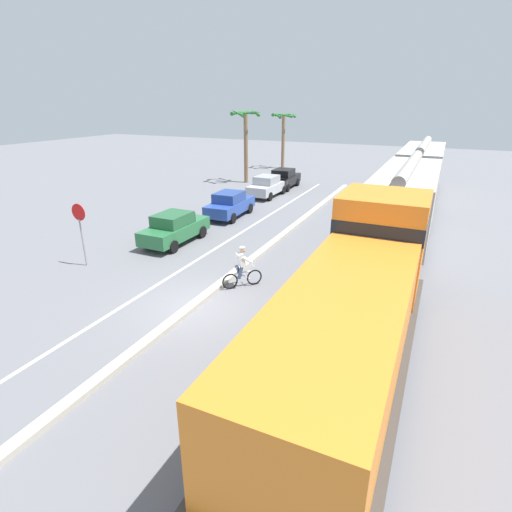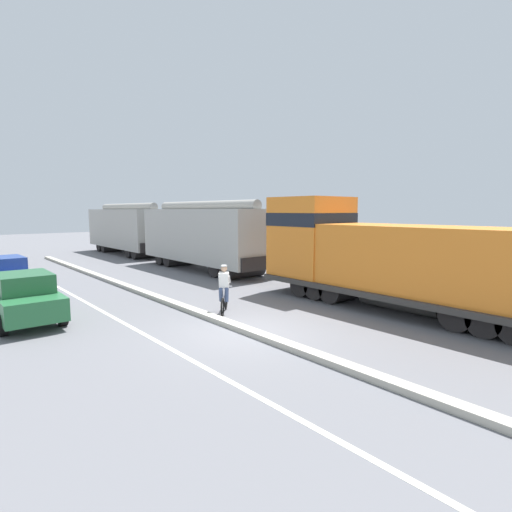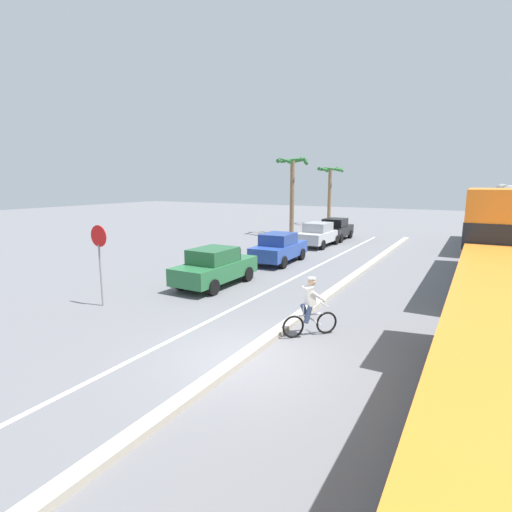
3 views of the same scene
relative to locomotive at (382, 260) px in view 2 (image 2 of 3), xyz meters
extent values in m
plane|color=slate|center=(-5.94, 0.83, -1.80)|extent=(120.00, 120.00, 0.00)
cube|color=#B2AD9E|center=(-5.94, 6.83, -1.72)|extent=(0.36, 36.00, 0.16)
cube|color=silver|center=(-8.34, 6.83, -1.79)|extent=(0.14, 36.00, 0.01)
cube|color=orange|center=(0.00, -1.44, 0.10)|extent=(2.70, 9.86, 2.40)
cube|color=orange|center=(0.00, 3.56, 0.65)|extent=(2.80, 2.80, 3.50)
cube|color=black|center=(0.00, 3.56, 1.44)|extent=(2.83, 2.83, 0.56)
cube|color=#383533|center=(0.00, -0.84, -1.10)|extent=(3.10, 11.60, 0.20)
cylinder|color=#4C4947|center=(0.00, -0.84, -1.25)|extent=(1.10, 3.00, 1.10)
cylinder|color=black|center=(0.00, 3.15, -1.30)|extent=(2.40, 1.00, 1.00)
cylinder|color=black|center=(0.00, 2.35, -1.30)|extent=(2.40, 1.00, 1.00)
cylinder|color=black|center=(0.00, 1.55, -1.30)|extent=(2.40, 1.00, 1.00)
cylinder|color=black|center=(0.00, -3.23, -1.30)|extent=(2.40, 1.00, 1.00)
cylinder|color=black|center=(0.00, -4.03, -1.30)|extent=(2.40, 1.00, 1.00)
cube|color=#ADABA3|center=(0.00, 12.16, 0.35)|extent=(2.90, 10.40, 3.10)
cylinder|color=gray|center=(0.00, 12.16, 2.08)|extent=(0.60, 9.88, 0.60)
cube|color=black|center=(0.00, 17.41, -0.85)|extent=(2.61, 0.10, 0.70)
cube|color=black|center=(0.00, 6.91, -0.85)|extent=(2.61, 0.10, 0.70)
cylinder|color=black|center=(0.00, 15.93, -1.35)|extent=(2.46, 0.90, 0.90)
cylinder|color=black|center=(0.00, 14.83, -1.35)|extent=(2.46, 0.90, 0.90)
cylinder|color=black|center=(0.00, 9.48, -1.35)|extent=(2.46, 0.90, 0.90)
cylinder|color=black|center=(0.00, 8.38, -1.35)|extent=(2.46, 0.90, 0.90)
cube|color=#ADAAA3|center=(0.00, 23.76, 0.35)|extent=(2.90, 10.40, 3.10)
cylinder|color=gray|center=(0.00, 23.76, 2.08)|extent=(0.60, 9.88, 0.60)
cube|color=black|center=(0.00, 29.01, -0.85)|extent=(2.61, 0.10, 0.70)
cube|color=black|center=(0.00, 18.51, -0.85)|extent=(2.61, 0.10, 0.70)
cylinder|color=black|center=(0.00, 27.53, -1.35)|extent=(2.46, 0.90, 0.90)
cylinder|color=black|center=(0.00, 26.43, -1.35)|extent=(2.46, 0.90, 0.90)
cylinder|color=black|center=(0.00, 21.08, -1.35)|extent=(2.46, 0.90, 0.90)
cylinder|color=black|center=(0.00, 19.98, -1.35)|extent=(2.46, 0.90, 0.90)
cube|color=#286B3D|center=(-10.72, 6.38, -1.13)|extent=(1.74, 4.22, 0.70)
cube|color=#225B34|center=(-10.72, 6.23, -0.48)|extent=(1.52, 1.91, 0.60)
cube|color=#1E232D|center=(-10.71, 7.23, -0.53)|extent=(1.43, 0.13, 0.51)
cylinder|color=black|center=(-9.90, 7.67, -1.48)|extent=(0.23, 0.64, 0.64)
cylinder|color=black|center=(-11.54, 5.08, -1.48)|extent=(0.23, 0.64, 0.64)
cylinder|color=black|center=(-9.92, 5.07, -1.48)|extent=(0.23, 0.64, 0.64)
cube|color=#28479E|center=(-10.51, 12.07, -1.13)|extent=(1.85, 4.26, 0.70)
cube|color=navy|center=(-10.51, 11.92, -0.48)|extent=(1.57, 1.95, 0.60)
cylinder|color=black|center=(-9.75, 13.40, -1.48)|extent=(0.24, 0.65, 0.64)
cylinder|color=black|center=(-9.66, 10.80, -1.48)|extent=(0.24, 0.65, 0.64)
cylinder|color=black|center=(-9.89, 17.15, -1.48)|extent=(0.24, 0.65, 0.64)
torus|color=black|center=(-4.73, 3.44, -1.47)|extent=(0.49, 0.53, 0.66)
torus|color=black|center=(-5.44, 2.66, -1.47)|extent=(0.49, 0.53, 0.66)
cylinder|color=silver|center=(-5.09, 3.05, -1.17)|extent=(0.57, 0.62, 0.05)
cylinder|color=silver|center=(-5.02, 3.12, -1.35)|extent=(0.36, 0.39, 0.36)
cylinder|color=silver|center=(-5.23, 2.89, -1.02)|extent=(0.04, 0.04, 0.30)
cylinder|color=silver|center=(-4.79, 3.38, -0.92)|extent=(0.38, 0.35, 0.04)
cylinder|color=#38476B|center=(-5.24, 3.03, -1.12)|extent=(0.31, 0.32, 0.52)
cylinder|color=#38476B|center=(-5.09, 2.89, -1.12)|extent=(0.28, 0.29, 0.52)
cube|color=white|center=(-5.12, 3.01, -0.60)|extent=(0.47, 0.47, 0.57)
sphere|color=tan|center=(-5.07, 3.07, -0.21)|extent=(0.22, 0.22, 0.22)
cylinder|color=white|center=(-5.07, 3.07, -0.11)|extent=(0.22, 0.22, 0.05)
cylinder|color=white|center=(-5.10, 3.27, -0.60)|extent=(0.38, 0.40, 0.36)
cylinder|color=white|center=(-4.87, 3.05, -0.60)|extent=(0.38, 0.40, 0.36)
camera|label=1|loc=(1.57, -9.97, 5.27)|focal=28.00mm
camera|label=2|loc=(-13.18, -8.28, 1.85)|focal=28.00mm
camera|label=3|loc=(-1.10, -7.16, 2.57)|focal=28.00mm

